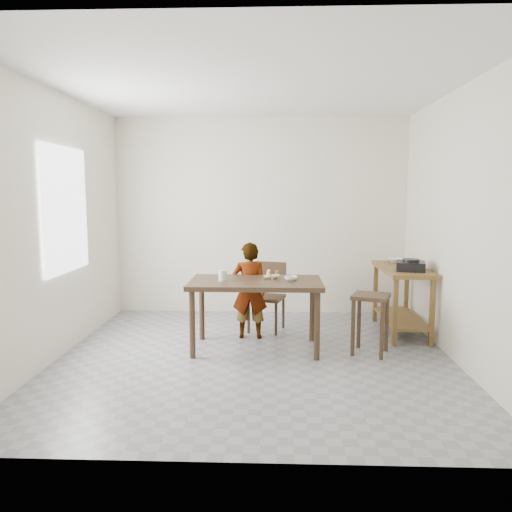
{
  "coord_description": "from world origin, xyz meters",
  "views": [
    {
      "loc": [
        0.2,
        -4.92,
        1.67
      ],
      "look_at": [
        0.0,
        0.4,
        1.0
      ],
      "focal_mm": 35.0,
      "sensor_mm": 36.0,
      "label": 1
    }
  ],
  "objects_px": {
    "prep_counter": "(401,300)",
    "stool": "(370,324)",
    "dining_table": "(256,315)",
    "child": "(250,290)",
    "dining_chair": "(266,297)"
  },
  "relations": [
    {
      "from": "prep_counter",
      "to": "stool",
      "type": "distance_m",
      "value": 0.96
    },
    {
      "from": "prep_counter",
      "to": "stool",
      "type": "height_order",
      "value": "prep_counter"
    },
    {
      "from": "dining_table",
      "to": "child",
      "type": "xyz_separation_m",
      "value": [
        -0.09,
        0.42,
        0.18
      ]
    },
    {
      "from": "child",
      "to": "prep_counter",
      "type": "bearing_deg",
      "value": -170.68
    },
    {
      "from": "prep_counter",
      "to": "dining_chair",
      "type": "distance_m",
      "value": 1.62
    },
    {
      "from": "prep_counter",
      "to": "dining_table",
      "type": "bearing_deg",
      "value": -157.85
    },
    {
      "from": "prep_counter",
      "to": "stool",
      "type": "xyz_separation_m",
      "value": [
        -0.52,
        -0.81,
        -0.08
      ]
    },
    {
      "from": "dining_table",
      "to": "child",
      "type": "bearing_deg",
      "value": 101.61
    },
    {
      "from": "dining_chair",
      "to": "child",
      "type": "bearing_deg",
      "value": -105.41
    },
    {
      "from": "prep_counter",
      "to": "child",
      "type": "distance_m",
      "value": 1.83
    },
    {
      "from": "dining_table",
      "to": "prep_counter",
      "type": "relative_size",
      "value": 1.17
    },
    {
      "from": "child",
      "to": "stool",
      "type": "distance_m",
      "value": 1.41
    },
    {
      "from": "dining_table",
      "to": "dining_chair",
      "type": "xyz_separation_m",
      "value": [
        0.1,
        0.74,
        0.04
      ]
    },
    {
      "from": "prep_counter",
      "to": "child",
      "type": "relative_size",
      "value": 1.07
    },
    {
      "from": "dining_chair",
      "to": "stool",
      "type": "relative_size",
      "value": 1.31
    }
  ]
}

